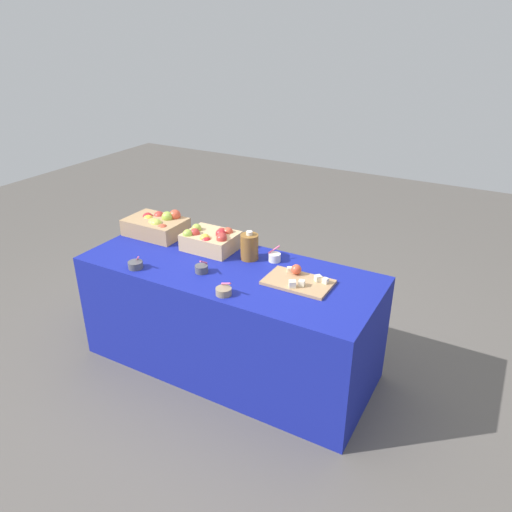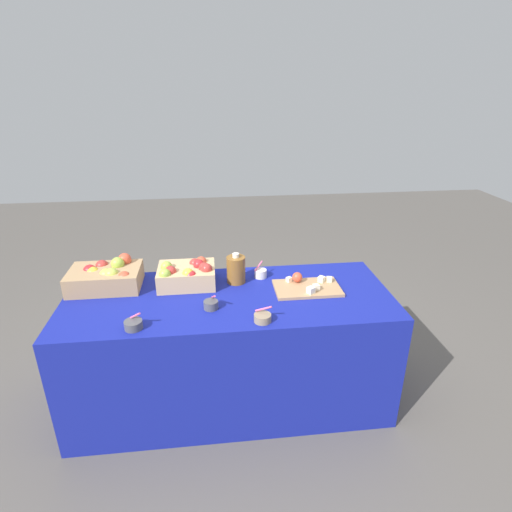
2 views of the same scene
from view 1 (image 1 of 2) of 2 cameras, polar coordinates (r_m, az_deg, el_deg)
The scene contains 10 objects.
ground_plane at distance 3.45m, azimuth -2.99°, elevation -12.36°, with size 10.00×10.00×0.00m, color #56514C.
table at distance 3.23m, azimuth -3.14°, elevation -7.18°, with size 1.90×0.76×0.74m, color navy.
apple_crate_left at distance 3.56m, azimuth -11.57°, elevation 3.53°, with size 0.42×0.28×0.18m.
apple_crate_middle at distance 3.27m, azimuth -5.31°, elevation 1.91°, with size 0.34×0.27×0.16m.
cutting_board_front at distance 2.87m, azimuth 5.00°, elevation -2.87°, with size 0.39×0.24×0.08m.
sample_bowl_near at distance 2.99m, azimuth -6.39°, elevation -1.48°, with size 0.08×0.09×0.10m.
sample_bowl_mid at distance 2.74m, azimuth -3.80°, elevation -4.12°, with size 0.10×0.09×0.09m.
sample_bowl_far at distance 3.11m, azimuth -13.91°, elevation -1.00°, with size 0.09×0.09×0.09m.
sample_bowl_extra at distance 3.11m, azimuth 2.19°, elevation -0.14°, with size 0.08×0.08×0.10m.
cider_jug at distance 3.12m, azimuth -0.77°, elevation 1.10°, with size 0.12×0.12×0.19m.
Camera 1 is at (1.48, -2.28, 2.12)m, focal length 34.19 mm.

